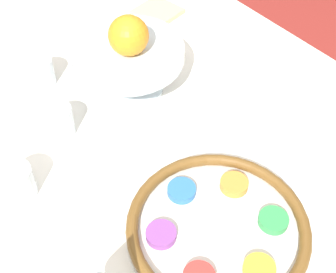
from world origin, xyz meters
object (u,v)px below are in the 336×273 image
at_px(seder_plate, 218,228).
at_px(orange_fruit, 128,36).
at_px(fruit_stand, 128,57).
at_px(cup_mid, 58,121).
at_px(cup_far, 16,182).
at_px(cup_near, 40,72).
at_px(napkin_roll, 239,55).
at_px(bread_plate, 157,15).

height_order(seder_plate, orange_fruit, orange_fruit).
bearing_deg(fruit_stand, cup_mid, 96.32).
xyz_separation_m(orange_fruit, cup_mid, (-0.00, 0.17, -0.12)).
height_order(seder_plate, cup_mid, cup_mid).
bearing_deg(fruit_stand, cup_far, 108.78).
bearing_deg(orange_fruit, cup_mid, 91.02).
xyz_separation_m(fruit_stand, cup_near, (0.13, 0.14, -0.05)).
height_order(cup_mid, cup_far, same).
bearing_deg(cup_far, napkin_roll, -87.29).
relative_size(fruit_stand, bread_plate, 1.20).
bearing_deg(bread_plate, seder_plate, 151.51).
bearing_deg(seder_plate, cup_far, 38.56).
relative_size(cup_near, cup_mid, 1.00).
bearing_deg(orange_fruit, cup_near, 41.62).
height_order(orange_fruit, napkin_roll, orange_fruit).
bearing_deg(napkin_roll, cup_far, 92.71).
bearing_deg(napkin_roll, orange_fruit, 76.00).
distance_m(seder_plate, fruit_stand, 0.39).
bearing_deg(bread_plate, cup_near, 97.59).
bearing_deg(cup_mid, napkin_roll, -97.88).
distance_m(fruit_stand, bread_plate, 0.28).
bearing_deg(seder_plate, cup_mid, 14.22).
height_order(napkin_roll, cup_far, cup_far).
distance_m(fruit_stand, cup_near, 0.20).
height_order(fruit_stand, orange_fruit, orange_fruit).
bearing_deg(fruit_stand, orange_fruit, 160.07).
relative_size(seder_plate, fruit_stand, 1.31).
xyz_separation_m(orange_fruit, cup_near, (0.15, 0.13, -0.12)).
relative_size(fruit_stand, cup_near, 3.67).
relative_size(cup_mid, cup_far, 1.00).
distance_m(cup_near, cup_mid, 0.16).
xyz_separation_m(napkin_roll, cup_near, (0.21, 0.38, 0.01)).
distance_m(orange_fruit, cup_far, 0.33).
bearing_deg(cup_near, napkin_roll, -119.08).
relative_size(seder_plate, cup_near, 4.81).
xyz_separation_m(napkin_roll, cup_far, (-0.03, 0.54, 0.01)).
bearing_deg(cup_far, cup_near, -35.31).
xyz_separation_m(seder_plate, cup_near, (0.50, 0.05, 0.02)).
bearing_deg(orange_fruit, bread_plate, -47.64).
relative_size(napkin_roll, cup_mid, 2.87).
bearing_deg(fruit_stand, bread_plate, -49.38).
bearing_deg(napkin_roll, cup_near, 60.92).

